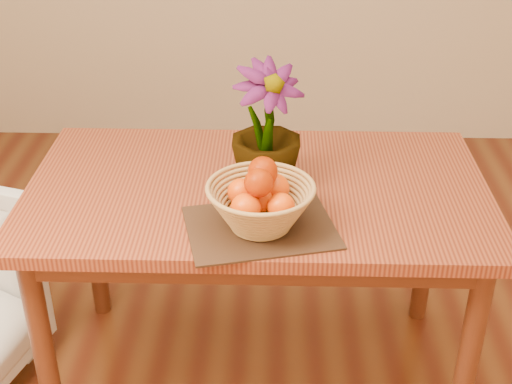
{
  "coord_description": "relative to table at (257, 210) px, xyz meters",
  "views": [
    {
      "loc": [
        0.05,
        -1.59,
        1.8
      ],
      "look_at": [
        0.0,
        0.07,
        0.86
      ],
      "focal_mm": 50.0,
      "sensor_mm": 36.0,
      "label": 1
    }
  ],
  "objects": [
    {
      "name": "wicker_basket",
      "position": [
        0.01,
        -0.24,
        0.15
      ],
      "size": [
        0.3,
        0.3,
        0.12
      ],
      "color": "#B07E49",
      "rests_on": "placemat"
    },
    {
      "name": "orange_pile",
      "position": [
        0.02,
        -0.24,
        0.21
      ],
      "size": [
        0.18,
        0.19,
        0.15
      ],
      "rotation": [
        0.0,
        0.0,
        0.36
      ],
      "color": "#EE4603",
      "rests_on": "wicker_basket"
    },
    {
      "name": "potted_plant",
      "position": [
        0.03,
        0.0,
        0.28
      ],
      "size": [
        0.29,
        0.29,
        0.38
      ],
      "primitive_type": "imported",
      "rotation": [
        0.0,
        0.0,
        0.5
      ],
      "color": "#174213",
      "rests_on": "table"
    },
    {
      "name": "table",
      "position": [
        0.0,
        0.0,
        0.0
      ],
      "size": [
        1.4,
        0.8,
        0.75
      ],
      "color": "brown",
      "rests_on": "floor"
    },
    {
      "name": "placemat",
      "position": [
        0.01,
        -0.24,
        0.09
      ],
      "size": [
        0.46,
        0.38,
        0.01
      ],
      "primitive_type": "cube",
      "rotation": [
        0.0,
        0.0,
        0.24
      ],
      "color": "#341C13",
      "rests_on": "table"
    }
  ]
}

